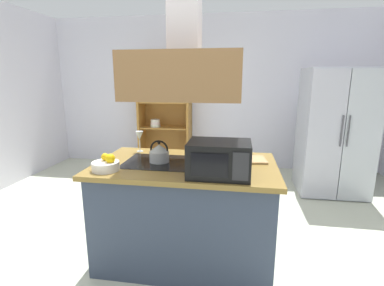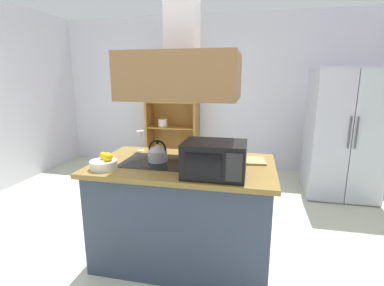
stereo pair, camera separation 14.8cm
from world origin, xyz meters
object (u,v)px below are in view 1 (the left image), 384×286
Objects in this scene: dish_cabinet at (165,123)px; cutting_board at (246,160)px; microwave at (219,159)px; wine_glass_on_counter at (139,137)px; fruit_bowl at (106,165)px; refrigerator at (334,132)px; kettle at (159,153)px.

dish_cabinet is 5.39× the size of cutting_board.
dish_cabinet is 3.22m from microwave.
fruit_bowl is (-0.07, -0.61, -0.11)m from wine_glass_on_counter.
fruit_bowl reaches higher than cutting_board.
kettle is (-2.01, -1.88, 0.11)m from refrigerator.
kettle is 0.57× the size of cutting_board.
cutting_board is at bearing -61.33° from dish_cabinet.
dish_cabinet is 8.52× the size of fruit_bowl.
wine_glass_on_counter is at bearing -81.50° from dish_cabinet.
fruit_bowl is (-0.89, -0.02, -0.08)m from microwave.
wine_glass_on_counter is (-0.83, 0.59, 0.02)m from microwave.
microwave is at bearing -68.39° from dish_cabinet.
microwave is (-0.21, -0.44, 0.12)m from cutting_board.
fruit_bowl is (-2.36, -2.17, 0.07)m from refrigerator.
refrigerator is 3.80× the size of microwave.
dish_cabinet is (-2.66, 0.85, -0.06)m from refrigerator.
fruit_bowl is at bearing -84.44° from dish_cabinet.
dish_cabinet is at bearing 98.50° from wine_glass_on_counter.
refrigerator is 0.95× the size of dish_cabinet.
microwave is at bearing -35.49° from wine_glass_on_counter.
refrigerator is at bearing 34.11° from wine_glass_on_counter.
refrigerator is 8.49× the size of wine_glass_on_counter.
dish_cabinet is at bearing 95.56° from fruit_bowl.
dish_cabinet is 2.91m from cutting_board.
refrigerator reaches higher than microwave.
refrigerator is 5.15× the size of cutting_board.
wine_glass_on_counter is at bearing 131.86° from kettle.
fruit_bowl is at bearing -178.65° from microwave.
cutting_board is 1.06m from wine_glass_on_counter.
wine_glass_on_counter is at bearing -145.89° from refrigerator.
dish_cabinet is 8.90× the size of wine_glass_on_counter.
kettle is at bearing -136.91° from refrigerator.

